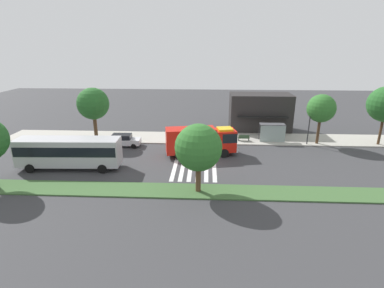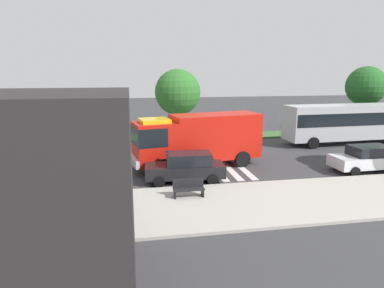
{
  "view_description": "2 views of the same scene",
  "coord_description": "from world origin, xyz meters",
  "views": [
    {
      "loc": [
        -0.07,
        -33.8,
        13.44
      ],
      "look_at": [
        -1.87,
        1.73,
        1.61
      ],
      "focal_mm": 28.33,
      "sensor_mm": 36.0,
      "label": 1
    },
    {
      "loc": [
        3.56,
        24.15,
        6.44
      ],
      "look_at": [
        -0.76,
        0.05,
        1.14
      ],
      "focal_mm": 31.51,
      "sensor_mm": 36.0,
      "label": 2
    }
  ],
  "objects": [
    {
      "name": "transit_bus",
      "position": [
        -15.37,
        -2.87,
        2.09
      ],
      "size": [
        11.42,
        3.19,
        3.52
      ],
      "rotation": [
        0.0,
        0.0,
        3.18
      ],
      "color": "#B2B2B7",
      "rests_on": "ground_plane"
    },
    {
      "name": "street_lamp",
      "position": [
        13.9,
        6.98,
        3.37
      ],
      "size": [
        0.36,
        0.36,
        5.39
      ],
      "color": "#2D2D30",
      "rests_on": "sidewalk"
    },
    {
      "name": "median_strip",
      "position": [
        0.0,
        -7.88,
        0.07
      ],
      "size": [
        60.0,
        3.0,
        0.14
      ],
      "primitive_type": "cube",
      "color": "#3D6033",
      "rests_on": "ground_plane"
    },
    {
      "name": "storefront_building",
      "position": [
        8.44,
        14.46,
        2.94
      ],
      "size": [
        9.6,
        5.6,
        5.89
      ],
      "color": "#282626",
      "rests_on": "ground_plane"
    },
    {
      "name": "fire_truck",
      "position": [
        -0.58,
        2.18,
        2.01
      ],
      "size": [
        9.16,
        4.05,
        3.58
      ],
      "rotation": [
        0.0,
        0.0,
        0.19
      ],
      "color": "red",
      "rests_on": "ground_plane"
    },
    {
      "name": "bench_west_of_shelter",
      "position": [
        0.85,
        8.02,
        0.59
      ],
      "size": [
        1.6,
        0.5,
        0.9
      ],
      "color": "black",
      "rests_on": "sidewalk"
    },
    {
      "name": "median_tree_west",
      "position": [
        -0.8,
        -7.88,
        4.46
      ],
      "size": [
        4.35,
        4.35,
        6.52
      ],
      "color": "#513823",
      "rests_on": "median_strip"
    },
    {
      "name": "bus_stop_shelter",
      "position": [
        9.26,
        8.04,
        1.89
      ],
      "size": [
        3.5,
        1.4,
        2.46
      ],
      "color": "#4C4C51",
      "rests_on": "sidewalk"
    },
    {
      "name": "crosswalk",
      "position": [
        -1.4,
        0.0,
        0.01
      ],
      "size": [
        4.95,
        11.49,
        0.01
      ],
      "color": "silver",
      "rests_on": "ground_plane"
    },
    {
      "name": "parked_car_west",
      "position": [
        -11.51,
        5.18,
        0.87
      ],
      "size": [
        4.64,
        2.23,
        1.68
      ],
      "rotation": [
        0.0,
        0.0,
        0.03
      ],
      "color": "silver",
      "rests_on": "ground_plane"
    },
    {
      "name": "ground_plane",
      "position": [
        0.0,
        0.0,
        0.0
      ],
      "size": [
        120.0,
        120.0,
        0.0
      ],
      "primitive_type": "plane",
      "color": "#38383A"
    },
    {
      "name": "bench_near_shelter",
      "position": [
        5.26,
        8.02,
        0.59
      ],
      "size": [
        1.6,
        0.5,
        0.9
      ],
      "color": "#2D472D",
      "rests_on": "sidewalk"
    },
    {
      "name": "sidewalk",
      "position": [
        0.0,
        9.22,
        0.07
      ],
      "size": [
        60.0,
        5.68,
        0.14
      ],
      "primitive_type": "cube",
      "color": "#ADA89E",
      "rests_on": "ground_plane"
    },
    {
      "name": "sidewalk_tree_west",
      "position": [
        15.39,
        7.38,
        5.08
      ],
      "size": [
        3.81,
        3.81,
        6.88
      ],
      "color": "#47301E",
      "rests_on": "sidewalk"
    },
    {
      "name": "sidewalk_tree_far_west",
      "position": [
        -16.03,
        7.38,
        5.42
      ],
      "size": [
        4.45,
        4.45,
        7.54
      ],
      "color": "#513823",
      "rests_on": "sidewalk"
    },
    {
      "name": "parked_car_mid",
      "position": [
        0.54,
        5.19,
        0.89
      ],
      "size": [
        4.74,
        2.18,
        1.74
      ],
      "rotation": [
        0.0,
        0.0,
        -0.05
      ],
      "color": "black",
      "rests_on": "ground_plane"
    }
  ]
}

